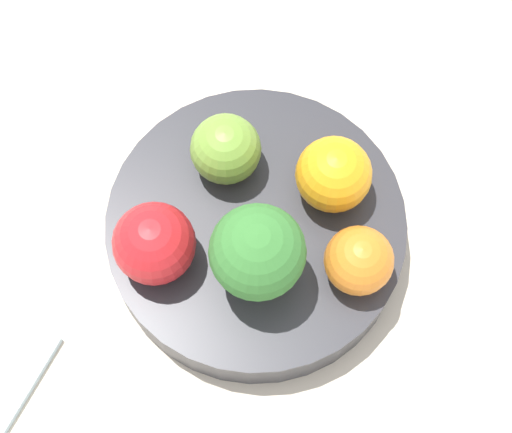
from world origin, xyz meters
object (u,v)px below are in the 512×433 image
object	(u,v)px
broccoli	(257,253)
orange_front	(334,174)
bowl	(256,232)
apple_red	(226,149)
apple_green	(154,243)
orange_back	(359,261)

from	to	relation	value
broccoli	orange_front	size ratio (longest dim) A/B	1.48
bowl	apple_red	bearing A→B (deg)	-51.10
broccoli	apple_green	bearing A→B (deg)	3.40
bowl	apple_green	world-z (taller)	apple_green
bowl	broccoli	size ratio (longest dim) A/B	2.71
apple_red	apple_green	distance (m)	0.08
broccoli	orange_front	distance (m)	0.08
apple_green	orange_back	world-z (taller)	apple_green
orange_back	apple_green	bearing A→B (deg)	9.31
broccoli	apple_red	xyz separation A→B (m)	(0.04, -0.07, -0.02)
apple_red	apple_green	size ratio (longest dim) A/B	0.89
bowl	orange_front	xyz separation A→B (m)	(-0.04, -0.03, 0.04)
bowl	orange_back	bearing A→B (deg)	165.84
bowl	broccoli	xyz separation A→B (m)	(-0.01, 0.03, 0.06)
apple_green	orange_back	distance (m)	0.12
broccoli	apple_red	world-z (taller)	broccoli
apple_red	orange_back	size ratio (longest dim) A/B	1.06
orange_front	orange_back	bearing A→B (deg)	117.54
broccoli	orange_back	xyz separation A→B (m)	(-0.06, -0.02, -0.02)
apple_green	bowl	bearing A→B (deg)	-145.49
apple_red	orange_back	distance (m)	0.11
bowl	apple_red	xyz separation A→B (m)	(0.03, -0.03, 0.04)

